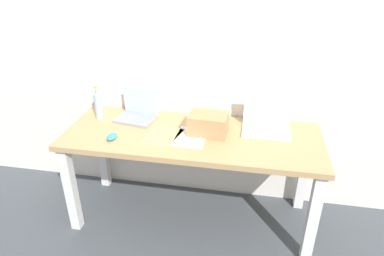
{
  "coord_description": "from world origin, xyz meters",
  "views": [
    {
      "loc": [
        0.39,
        -2.09,
        1.89
      ],
      "look_at": [
        0.0,
        0.0,
        0.79
      ],
      "focal_mm": 32.04,
      "sensor_mm": 36.0,
      "label": 1
    }
  ],
  "objects_px": {
    "beer_bottle": "(98,105)",
    "cardboard_box": "(208,124)",
    "computer_mouse": "(112,137)",
    "desk": "(192,147)",
    "laptop_right": "(267,123)",
    "laptop_left": "(137,113)"
  },
  "relations": [
    {
      "from": "laptop_right",
      "to": "computer_mouse",
      "type": "distance_m",
      "value": 1.09
    },
    {
      "from": "beer_bottle",
      "to": "cardboard_box",
      "type": "xyz_separation_m",
      "value": [
        0.86,
        -0.09,
        -0.03
      ]
    },
    {
      "from": "laptop_right",
      "to": "cardboard_box",
      "type": "xyz_separation_m",
      "value": [
        -0.4,
        -0.12,
        0.01
      ]
    },
    {
      "from": "beer_bottle",
      "to": "computer_mouse",
      "type": "bearing_deg",
      "value": -53.73
    },
    {
      "from": "desk",
      "to": "computer_mouse",
      "type": "xyz_separation_m",
      "value": [
        -0.53,
        -0.17,
        0.12
      ]
    },
    {
      "from": "laptop_left",
      "to": "computer_mouse",
      "type": "bearing_deg",
      "value": -101.35
    },
    {
      "from": "desk",
      "to": "beer_bottle",
      "type": "bearing_deg",
      "value": 169.75
    },
    {
      "from": "cardboard_box",
      "to": "desk",
      "type": "bearing_deg",
      "value": -159.29
    },
    {
      "from": "laptop_right",
      "to": "beer_bottle",
      "type": "relative_size",
      "value": 1.31
    },
    {
      "from": "desk",
      "to": "computer_mouse",
      "type": "relative_size",
      "value": 18.11
    },
    {
      "from": "desk",
      "to": "laptop_right",
      "type": "bearing_deg",
      "value": 17.1
    },
    {
      "from": "beer_bottle",
      "to": "cardboard_box",
      "type": "bearing_deg",
      "value": -6.26
    },
    {
      "from": "laptop_left",
      "to": "cardboard_box",
      "type": "xyz_separation_m",
      "value": [
        0.57,
        -0.13,
        0.03
      ]
    },
    {
      "from": "computer_mouse",
      "to": "cardboard_box",
      "type": "distance_m",
      "value": 0.67
    },
    {
      "from": "laptop_left",
      "to": "beer_bottle",
      "type": "relative_size",
      "value": 1.24
    },
    {
      "from": "desk",
      "to": "beer_bottle",
      "type": "distance_m",
      "value": 0.79
    },
    {
      "from": "desk",
      "to": "cardboard_box",
      "type": "height_order",
      "value": "cardboard_box"
    },
    {
      "from": "desk",
      "to": "laptop_right",
      "type": "relative_size",
      "value": 5.33
    },
    {
      "from": "laptop_right",
      "to": "beer_bottle",
      "type": "height_order",
      "value": "beer_bottle"
    },
    {
      "from": "desk",
      "to": "laptop_right",
      "type": "distance_m",
      "value": 0.56
    },
    {
      "from": "computer_mouse",
      "to": "cardboard_box",
      "type": "bearing_deg",
      "value": 22.78
    },
    {
      "from": "desk",
      "to": "beer_bottle",
      "type": "xyz_separation_m",
      "value": [
        -0.75,
        0.14,
        0.21
      ]
    }
  ]
}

